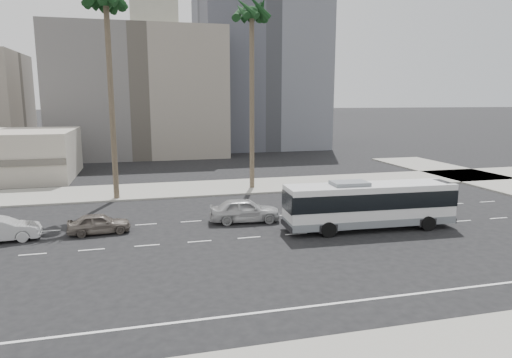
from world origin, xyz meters
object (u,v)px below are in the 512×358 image
object	(u,v)px
city_bus	(369,204)
palm_near	(252,17)
palm_mid	(106,4)
car_c	(0,230)
car_b	(99,223)
car_a	(245,210)

from	to	relation	value
city_bus	palm_near	size ratio (longest dim) A/B	0.65
palm_mid	car_c	bearing A→B (deg)	-121.67
city_bus	car_c	bearing A→B (deg)	174.86
car_b	palm_near	bearing A→B (deg)	-51.88
car_c	palm_near	size ratio (longest dim) A/B	0.26
city_bus	car_b	world-z (taller)	city_bus
car_a	car_b	size ratio (longest dim) A/B	1.28
car_a	city_bus	bearing A→B (deg)	-110.61
car_b	car_c	xyz separation A→B (m)	(-5.50, -0.25, 0.08)
city_bus	palm_mid	distance (m)	24.83
city_bus	palm_near	world-z (taller)	palm_near
palm_near	car_c	bearing A→B (deg)	-147.55
city_bus	car_b	xyz separation A→B (m)	(-16.74, 3.22, -1.02)
palm_near	car_a	bearing A→B (deg)	-106.38
car_a	palm_mid	distance (m)	19.42
car_a	car_c	world-z (taller)	car_a
car_a	car_b	distance (m)	9.38
car_b	car_c	world-z (taller)	car_c
car_a	palm_mid	world-z (taller)	palm_mid
car_a	palm_mid	bearing A→B (deg)	48.94
city_bus	car_c	distance (m)	22.45
palm_near	palm_mid	world-z (taller)	palm_mid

